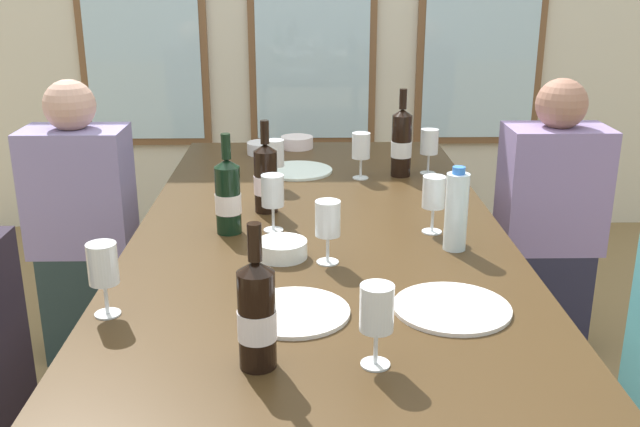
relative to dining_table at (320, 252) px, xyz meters
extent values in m
cube|color=#3D2A15|center=(0.00, 0.00, 0.04)|extent=(1.11, 2.38, 0.04)
cube|color=#3D2A15|center=(-0.46, 1.10, -0.33)|extent=(0.07, 0.07, 0.70)
cube|color=#3D2A15|center=(0.46, 1.10, -0.33)|extent=(0.07, 0.07, 0.70)
cylinder|color=white|center=(-0.07, -0.54, 0.07)|extent=(0.26, 0.26, 0.01)
cylinder|color=white|center=(0.30, -0.52, 0.07)|extent=(0.27, 0.27, 0.01)
cylinder|color=white|center=(-0.08, 0.69, 0.07)|extent=(0.27, 0.27, 0.01)
cylinder|color=black|center=(-0.17, 0.21, 0.16)|extent=(0.08, 0.08, 0.20)
cone|color=black|center=(-0.17, 0.21, 0.28)|extent=(0.08, 0.08, 0.02)
cylinder|color=black|center=(-0.17, 0.21, 0.32)|extent=(0.03, 0.03, 0.08)
cylinder|color=white|center=(-0.17, 0.21, 0.15)|extent=(0.08, 0.08, 0.06)
cylinder|color=black|center=(-0.27, 0.01, 0.16)|extent=(0.07, 0.07, 0.20)
cone|color=black|center=(-0.27, 0.01, 0.28)|extent=(0.07, 0.07, 0.02)
cylinder|color=black|center=(-0.27, 0.01, 0.33)|extent=(0.03, 0.03, 0.08)
cylinder|color=white|center=(-0.27, 0.01, 0.15)|extent=(0.08, 0.08, 0.06)
cylinder|color=black|center=(-0.14, -0.76, 0.16)|extent=(0.08, 0.07, 0.20)
cone|color=black|center=(-0.14, -0.76, 0.28)|extent=(0.08, 0.07, 0.02)
cylinder|color=black|center=(-0.14, -0.76, 0.33)|extent=(0.03, 0.03, 0.08)
cylinder|color=silver|center=(-0.14, -0.76, 0.15)|extent=(0.08, 0.08, 0.06)
cylinder|color=black|center=(0.32, 0.63, 0.18)|extent=(0.07, 0.07, 0.23)
cone|color=black|center=(0.32, 0.63, 0.31)|extent=(0.07, 0.07, 0.02)
cylinder|color=black|center=(0.32, 0.63, 0.36)|extent=(0.03, 0.03, 0.08)
cylinder|color=silver|center=(0.32, 0.63, 0.17)|extent=(0.08, 0.08, 0.06)
cylinder|color=white|center=(-0.11, -0.19, 0.09)|extent=(0.14, 0.14, 0.05)
cylinder|color=white|center=(-0.22, 0.98, 0.09)|extent=(0.15, 0.15, 0.05)
cylinder|color=white|center=(-0.08, 1.08, 0.09)|extent=(0.14, 0.14, 0.05)
cylinder|color=white|center=(0.38, -0.14, 0.17)|extent=(0.06, 0.06, 0.22)
cylinder|color=blue|center=(0.38, -0.14, 0.29)|extent=(0.04, 0.04, 0.02)
cylinder|color=white|center=(0.43, 0.65, 0.06)|extent=(0.06, 0.06, 0.00)
cylinder|color=white|center=(0.43, 0.65, 0.10)|extent=(0.01, 0.01, 0.07)
cylinder|color=white|center=(0.43, 0.65, 0.19)|extent=(0.07, 0.07, 0.09)
cylinder|color=white|center=(0.09, -0.77, 0.06)|extent=(0.06, 0.06, 0.00)
cylinder|color=white|center=(0.09, -0.77, 0.10)|extent=(0.01, 0.01, 0.07)
cylinder|color=white|center=(0.09, -0.77, 0.19)|extent=(0.07, 0.07, 0.09)
cylinder|color=white|center=(0.02, -0.23, 0.06)|extent=(0.06, 0.06, 0.00)
cylinder|color=white|center=(0.02, -0.23, 0.10)|extent=(0.01, 0.01, 0.07)
cylinder|color=white|center=(0.02, -0.23, 0.19)|extent=(0.07, 0.07, 0.09)
cylinder|color=white|center=(-0.14, 0.02, 0.06)|extent=(0.06, 0.06, 0.00)
cylinder|color=white|center=(-0.14, 0.02, 0.10)|extent=(0.01, 0.01, 0.07)
cylinder|color=white|center=(-0.14, 0.02, 0.19)|extent=(0.07, 0.07, 0.09)
cylinder|color=maroon|center=(-0.14, 0.02, 0.16)|extent=(0.06, 0.06, 0.02)
cylinder|color=white|center=(-0.15, 0.48, 0.06)|extent=(0.06, 0.06, 0.00)
cylinder|color=white|center=(-0.15, 0.48, 0.10)|extent=(0.01, 0.01, 0.07)
cylinder|color=white|center=(-0.15, 0.48, 0.19)|extent=(0.07, 0.07, 0.09)
cylinder|color=beige|center=(-0.15, 0.48, 0.16)|extent=(0.06, 0.06, 0.02)
cylinder|color=white|center=(0.34, 0.00, 0.06)|extent=(0.06, 0.06, 0.00)
cylinder|color=white|center=(0.34, 0.00, 0.10)|extent=(0.01, 0.01, 0.07)
cylinder|color=white|center=(0.34, 0.00, 0.19)|extent=(0.07, 0.07, 0.09)
cylinder|color=white|center=(0.16, 0.59, 0.06)|extent=(0.06, 0.06, 0.00)
cylinder|color=white|center=(0.16, 0.59, 0.10)|extent=(0.01, 0.01, 0.07)
cylinder|color=white|center=(0.16, 0.59, 0.19)|extent=(0.07, 0.07, 0.09)
cylinder|color=#590C19|center=(0.16, 0.59, 0.16)|extent=(0.06, 0.06, 0.03)
cylinder|color=white|center=(-0.50, -0.53, 0.06)|extent=(0.06, 0.06, 0.00)
cylinder|color=white|center=(-0.50, -0.53, 0.10)|extent=(0.01, 0.01, 0.07)
cylinder|color=white|center=(-0.50, -0.53, 0.19)|extent=(0.07, 0.07, 0.09)
cylinder|color=maroon|center=(-0.50, -0.53, 0.16)|extent=(0.06, 0.06, 0.03)
cube|color=#273838|center=(-0.90, 0.62, -0.45)|extent=(0.32, 0.24, 0.45)
cube|color=#867AAE|center=(-0.90, 0.62, 0.01)|extent=(0.38, 0.24, 0.48)
sphere|color=tan|center=(-0.90, 0.62, 0.34)|extent=(0.19, 0.19, 0.19)
cube|color=#28263C|center=(0.90, 0.61, -0.45)|extent=(0.32, 0.24, 0.45)
cube|color=#8972A8|center=(0.90, 0.61, 0.01)|extent=(0.38, 0.24, 0.48)
sphere|color=#9D6B56|center=(0.90, 0.61, 0.34)|extent=(0.19, 0.19, 0.19)
camera|label=1|loc=(-0.04, -2.05, 0.82)|focal=41.05mm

